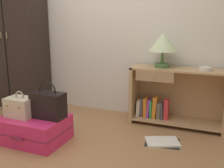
{
  "coord_description": "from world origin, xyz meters",
  "views": [
    {
      "loc": [
        1.36,
        -1.79,
        1.21
      ],
      "look_at": [
        0.31,
        0.79,
        0.55
      ],
      "focal_mm": 41.64,
      "sensor_mm": 36.0,
      "label": 1
    }
  ],
  "objects": [
    {
      "name": "back_wall",
      "position": [
        0.0,
        1.5,
        1.3
      ],
      "size": [
        6.4,
        0.1,
        2.6
      ],
      "primitive_type": "cube",
      "color": "silver",
      "rests_on": "ground_plane"
    },
    {
      "name": "bowl",
      "position": [
        1.26,
        1.21,
        0.71
      ],
      "size": [
        0.14,
        0.14,
        0.04
      ],
      "primitive_type": "cylinder",
      "color": "silver",
      "rests_on": "bookshelf"
    },
    {
      "name": "wardrobe",
      "position": [
        -1.34,
        1.2,
        1.05
      ],
      "size": [
        0.81,
        0.47,
        2.09
      ],
      "color": "black",
      "rests_on": "ground_plane"
    },
    {
      "name": "ground_plane",
      "position": [
        0.0,
        0.0,
        0.0
      ],
      "size": [
        9.0,
        9.0,
        0.0
      ],
      "primitive_type": "plane",
      "color": "#9E7047"
    },
    {
      "name": "open_book_on_floor",
      "position": [
        0.92,
        0.7,
        0.01
      ],
      "size": [
        0.4,
        0.35,
        0.02
      ],
      "color": "white",
      "rests_on": "ground_plane"
    },
    {
      "name": "table_lamp",
      "position": [
        0.77,
        1.26,
        0.97
      ],
      "size": [
        0.33,
        0.33,
        0.4
      ],
      "color": "#4C7542",
      "rests_on": "bookshelf"
    },
    {
      "name": "train_case",
      "position": [
        -0.47,
        0.21,
        0.37
      ],
      "size": [
        0.28,
        0.21,
        0.27
      ],
      "color": "beige",
      "rests_on": "suitcase_large"
    },
    {
      "name": "handbag",
      "position": [
        -0.18,
        0.29,
        0.4
      ],
      "size": [
        0.34,
        0.18,
        0.38
      ],
      "color": "black",
      "rests_on": "suitcase_large"
    },
    {
      "name": "suitcase_large",
      "position": [
        -0.34,
        0.24,
        0.13
      ],
      "size": [
        0.67,
        0.51,
        0.26
      ],
      "color": "#DB2860",
      "rests_on": "ground_plane"
    },
    {
      "name": "bookshelf",
      "position": [
        0.92,
        1.26,
        0.34
      ],
      "size": [
        1.1,
        0.37,
        0.69
      ],
      "color": "tan",
      "rests_on": "ground_plane"
    }
  ]
}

